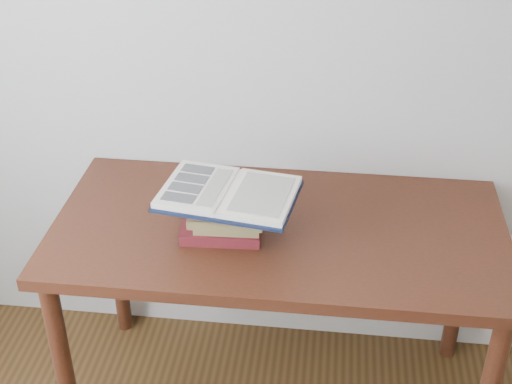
# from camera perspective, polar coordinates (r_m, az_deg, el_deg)

# --- Properties ---
(room_shell) EXTENTS (3.54, 3.54, 2.62)m
(room_shell) POSITION_cam_1_polar(r_m,az_deg,el_deg) (0.70, -8.17, -9.31)
(room_shell) COLOR beige
(room_shell) RESTS_ON ground
(desk) EXTENTS (1.46, 0.73, 0.78)m
(desk) POSITION_cam_1_polar(r_m,az_deg,el_deg) (2.34, 1.81, -4.66)
(desk) COLOR #451F11
(desk) RESTS_ON ground
(book_stack) EXTENTS (0.26, 0.19, 0.16)m
(book_stack) POSITION_cam_1_polar(r_m,az_deg,el_deg) (2.20, -2.53, -1.76)
(book_stack) COLOR maroon
(book_stack) RESTS_ON desk
(open_book) EXTENTS (0.43, 0.33, 0.03)m
(open_book) POSITION_cam_1_polar(r_m,az_deg,el_deg) (2.13, -2.19, -0.11)
(open_book) COLOR black
(open_book) RESTS_ON book_stack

